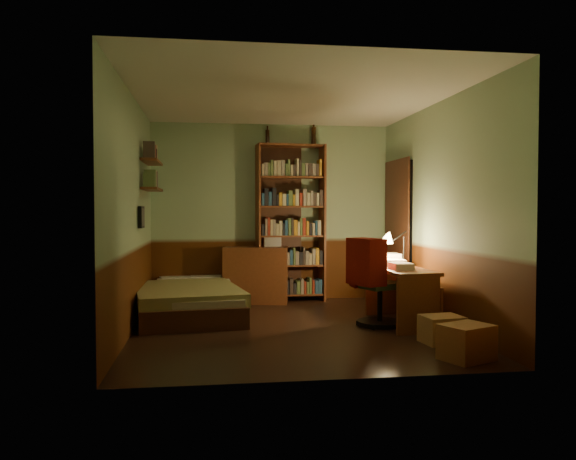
{
  "coord_description": "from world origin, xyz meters",
  "views": [
    {
      "loc": [
        -0.91,
        -6.27,
        1.33
      ],
      "look_at": [
        0.0,
        0.25,
        1.1
      ],
      "focal_mm": 35.0,
      "sensor_mm": 36.0,
      "label": 1
    }
  ],
  "objects": [
    {
      "name": "bookshelf",
      "position": [
        0.26,
        1.85,
        1.15
      ],
      "size": [
        1.01,
        0.4,
        2.29
      ],
      "primitive_type": "cube",
      "rotation": [
        0.0,
        0.0,
        0.09
      ],
      "color": "brown",
      "rests_on": "ground"
    },
    {
      "name": "bottle_right",
      "position": [
        0.62,
        1.96,
        2.43
      ],
      "size": [
        0.07,
        0.07,
        0.27
      ],
      "primitive_type": "cylinder",
      "rotation": [
        0.0,
        0.0,
        0.01
      ],
      "color": "black",
      "rests_on": "bookshelf"
    },
    {
      "name": "door_trim",
      "position": [
        1.69,
        1.3,
        1.0
      ],
      "size": [
        0.02,
        0.98,
        2.08
      ],
      "primitive_type": "cube",
      "color": "#381B10",
      "rests_on": "ground"
    },
    {
      "name": "paper_stack",
      "position": [
        1.38,
        0.65,
        0.72
      ],
      "size": [
        0.25,
        0.33,
        0.12
      ],
      "primitive_type": "cube",
      "rotation": [
        0.0,
        0.0,
        -0.07
      ],
      "color": "silver",
      "rests_on": "desk"
    },
    {
      "name": "desk_lamp",
      "position": [
        1.48,
        0.42,
        0.96
      ],
      "size": [
        0.21,
        0.21,
        0.61
      ],
      "primitive_type": "cone",
      "rotation": [
        0.0,
        0.0,
        0.13
      ],
      "color": "black",
      "rests_on": "desk"
    },
    {
      "name": "doorway",
      "position": [
        1.72,
        1.3,
        1.0
      ],
      "size": [
        0.06,
        0.9,
        2.0
      ],
      "primitive_type": "cube",
      "color": "black",
      "rests_on": "ground"
    },
    {
      "name": "ceiling",
      "position": [
        0.0,
        0.0,
        2.61
      ],
      "size": [
        3.5,
        4.0,
        0.02
      ],
      "primitive_type": "cube",
      "color": "silver",
      "rests_on": "wall_back"
    },
    {
      "name": "floor",
      "position": [
        0.0,
        0.0,
        -0.01
      ],
      "size": [
        3.5,
        4.0,
        0.02
      ],
      "primitive_type": "cube",
      "color": "black",
      "rests_on": "ground"
    },
    {
      "name": "mini_stereo",
      "position": [
        -0.01,
        1.89,
        0.87
      ],
      "size": [
        0.26,
        0.21,
        0.14
      ],
      "primitive_type": "cube",
      "rotation": [
        0.0,
        0.0,
        0.05
      ],
      "color": "#B2B2B7",
      "rests_on": "dresser"
    },
    {
      "name": "bottle_left",
      "position": [
        -0.06,
        1.96,
        2.4
      ],
      "size": [
        0.06,
        0.06,
        0.22
      ],
      "primitive_type": "cylinder",
      "rotation": [
        0.0,
        0.0,
        0.02
      ],
      "color": "black",
      "rests_on": "bookshelf"
    },
    {
      "name": "framed_picture",
      "position": [
        -1.72,
        0.6,
        1.25
      ],
      "size": [
        0.04,
        0.32,
        0.26
      ],
      "primitive_type": "cube",
      "color": "black",
      "rests_on": "wall_left"
    },
    {
      "name": "wall_back",
      "position": [
        0.0,
        2.01,
        1.3
      ],
      "size": [
        3.5,
        0.02,
        2.6
      ],
      "primitive_type": "cube",
      "color": "#90B18A",
      "rests_on": "ground"
    },
    {
      "name": "red_jacket",
      "position": [
        0.8,
        -0.03,
        1.16
      ],
      "size": [
        0.32,
        0.48,
        0.53
      ],
      "primitive_type": "cube",
      "rotation": [
        0.0,
        0.0,
        0.19
      ],
      "color": "maroon",
      "rests_on": "office_chair"
    },
    {
      "name": "wall_front",
      "position": [
        0.0,
        -2.01,
        1.3
      ],
      "size": [
        3.5,
        0.02,
        2.6
      ],
      "primitive_type": "cube",
      "color": "#90B18A",
      "rests_on": "ground"
    },
    {
      "name": "bed",
      "position": [
        -1.19,
        0.97,
        0.33
      ],
      "size": [
        1.4,
        2.31,
        0.65
      ],
      "primitive_type": "cube",
      "rotation": [
        0.0,
        0.0,
        0.11
      ],
      "color": "olive",
      "rests_on": "ground"
    },
    {
      "name": "wall_left",
      "position": [
        -1.76,
        0.0,
        1.3
      ],
      "size": [
        0.02,
        4.0,
        2.6
      ],
      "primitive_type": "cube",
      "color": "#90B18A",
      "rests_on": "ground"
    },
    {
      "name": "office_chair",
      "position": [
        1.03,
        -0.04,
        0.45
      ],
      "size": [
        0.56,
        0.53,
        0.9
      ],
      "primitive_type": "cube",
      "rotation": [
        0.0,
        0.0,
        0.37
      ],
      "color": "#315532",
      "rests_on": "ground"
    },
    {
      "name": "desk",
      "position": [
        1.29,
        0.03,
        0.33
      ],
      "size": [
        0.58,
        1.25,
        0.66
      ],
      "primitive_type": "cube",
      "rotation": [
        0.0,
        0.0,
        0.06
      ],
      "color": "brown",
      "rests_on": "ground"
    },
    {
      "name": "wall_shelf_upper",
      "position": [
        -1.64,
        1.1,
        1.95
      ],
      "size": [
        0.2,
        0.9,
        0.03
      ],
      "primitive_type": "cube",
      "color": "brown",
      "rests_on": "wall_left"
    },
    {
      "name": "wall_right",
      "position": [
        1.76,
        0.0,
        1.3
      ],
      "size": [
        0.02,
        4.0,
        2.6
      ],
      "primitive_type": "cube",
      "color": "#90B18A",
      "rests_on": "ground"
    },
    {
      "name": "wall_shelf_lower",
      "position": [
        -1.64,
        1.1,
        1.6
      ],
      "size": [
        0.2,
        0.9,
        0.03
      ],
      "primitive_type": "cube",
      "color": "brown",
      "rests_on": "wall_left"
    },
    {
      "name": "cardboard_box_b",
      "position": [
        1.39,
        -0.96,
        0.14
      ],
      "size": [
        0.43,
        0.37,
        0.27
      ],
      "primitive_type": "cube",
      "rotation": [
        0.0,
        0.0,
        0.12
      ],
      "color": "#A57446",
      "rests_on": "ground"
    },
    {
      "name": "dresser",
      "position": [
        -0.25,
        1.76,
        0.4
      ],
      "size": [
        0.97,
        0.61,
        0.8
      ],
      "primitive_type": "cube",
      "rotation": [
        0.0,
        0.0,
        -0.19
      ],
      "color": "brown",
      "rests_on": "ground"
    },
    {
      "name": "cardboard_box_a",
      "position": [
        1.34,
        -1.6,
        0.16
      ],
      "size": [
        0.52,
        0.48,
        0.32
      ],
      "primitive_type": "cube",
      "rotation": [
        0.0,
        0.0,
        0.41
      ],
      "color": "#A57446",
      "rests_on": "ground"
    }
  ]
}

